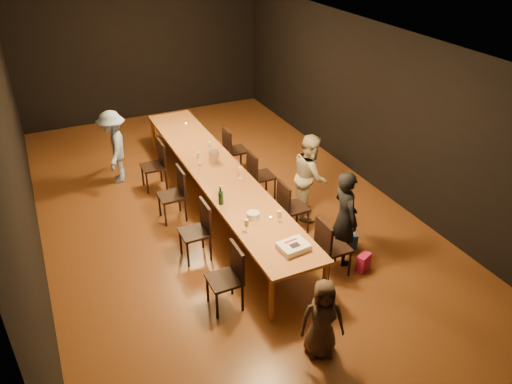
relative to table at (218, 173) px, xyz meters
name	(u,v)px	position (x,y,z in m)	size (l,w,h in m)	color
ground	(219,207)	(0.00, 0.00, -0.70)	(10.00, 10.00, 0.00)	#492B12
room_shell	(214,97)	(0.00, 0.00, 1.38)	(6.04, 10.04, 3.02)	black
table	(218,173)	(0.00, 0.00, 0.00)	(0.90, 6.00, 0.75)	brown
chair_right_0	(334,247)	(0.85, -2.40, -0.24)	(0.42, 0.42, 0.93)	black
chair_right_1	(294,207)	(0.85, -1.20, -0.24)	(0.42, 0.42, 0.93)	black
chair_right_2	(262,175)	(0.85, 0.00, -0.24)	(0.42, 0.42, 0.93)	black
chair_right_3	(236,150)	(0.85, 1.20, -0.24)	(0.42, 0.42, 0.93)	black
chair_left_0	(224,279)	(-0.85, -2.40, -0.24)	(0.42, 0.42, 0.93)	black
chair_left_1	(194,232)	(-0.85, -1.20, -0.24)	(0.42, 0.42, 0.93)	black
chair_left_2	(171,195)	(-0.85, 0.00, -0.24)	(0.42, 0.42, 0.93)	black
chair_left_3	(153,166)	(-0.85, 1.20, -0.24)	(0.42, 0.42, 0.93)	black
woman_birthday	(345,218)	(1.15, -2.20, 0.05)	(0.55, 0.36, 1.51)	black
woman_tan	(310,176)	(1.36, -0.83, 0.04)	(0.72, 0.56, 1.49)	#BBAE8C
man_blue	(114,147)	(-1.42, 1.78, 0.02)	(0.93, 0.53, 1.44)	#829BC9
child	(322,319)	(-0.10, -3.63, -0.17)	(0.52, 0.34, 1.07)	#3E2F23
gift_bag_red	(363,262)	(1.30, -2.56, -0.56)	(0.23, 0.13, 0.28)	#C21D59
gift_bag_blue	(350,242)	(1.42, -2.03, -0.57)	(0.21, 0.14, 0.26)	#275DAC
birthday_cake	(293,247)	(0.10, -2.54, 0.09)	(0.42, 0.35, 0.09)	white
plate_stack	(253,215)	(-0.08, -1.63, 0.10)	(0.19, 0.19, 0.10)	silver
champagne_bottle	(221,195)	(-0.35, -1.06, 0.21)	(0.08, 0.08, 0.33)	black
ice_bucket	(214,157)	(0.07, 0.34, 0.15)	(0.18, 0.18, 0.20)	#A3A3A7
wineglass_0	(247,226)	(-0.30, -1.91, 0.15)	(0.06, 0.06, 0.21)	beige
wineglass_1	(279,217)	(0.21, -1.90, 0.15)	(0.06, 0.06, 0.21)	beige
wineglass_2	(221,192)	(-0.28, -0.87, 0.15)	(0.06, 0.06, 0.21)	silver
wineglass_3	(240,173)	(0.25, -0.42, 0.15)	(0.06, 0.06, 0.21)	beige
wineglass_4	(199,158)	(-0.20, 0.41, 0.15)	(0.06, 0.06, 0.21)	silver
wineglass_5	(210,147)	(0.14, 0.73, 0.15)	(0.06, 0.06, 0.21)	silver
tealight_near	(271,218)	(0.15, -1.75, 0.06)	(0.05, 0.05, 0.03)	#B2B7B2
tealight_mid	(217,159)	(0.15, 0.40, 0.06)	(0.05, 0.05, 0.03)	#B2B7B2
tealight_far	(186,124)	(0.15, 2.19, 0.06)	(0.05, 0.05, 0.03)	#B2B7B2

